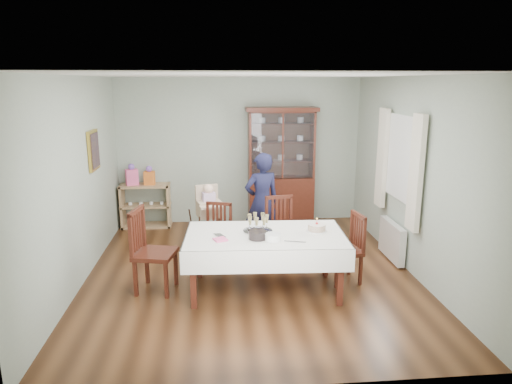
{
  "coord_description": "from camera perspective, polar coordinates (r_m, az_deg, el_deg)",
  "views": [
    {
      "loc": [
        -0.46,
        -5.97,
        2.62
      ],
      "look_at": [
        0.1,
        0.2,
        1.12
      ],
      "focal_mm": 32.0,
      "sensor_mm": 36.0,
      "label": 1
    }
  ],
  "objects": [
    {
      "name": "dining_table",
      "position": [
        5.87,
        1.13,
        -8.74
      ],
      "size": [
        2.05,
        1.25,
        0.76
      ],
      "rotation": [
        0.0,
        0.0,
        -0.05
      ],
      "color": "#4A1B12",
      "rests_on": "floor"
    },
    {
      "name": "chair_end_left",
      "position": [
        6.04,
        -12.6,
        -9.1
      ],
      "size": [
        0.58,
        0.58,
        1.08
      ],
      "rotation": [
        0.0,
        0.0,
        1.35
      ],
      "color": "#4A1B12",
      "rests_on": "floor"
    },
    {
      "name": "woman",
      "position": [
        7.16,
        0.73,
        -1.25
      ],
      "size": [
        0.66,
        0.53,
        1.56
      ],
      "primitive_type": "imported",
      "rotation": [
        0.0,
        0.0,
        3.44
      ],
      "color": "black",
      "rests_on": "floor"
    },
    {
      "name": "window",
      "position": [
        6.9,
        17.79,
        4.05
      ],
      "size": [
        0.04,
        1.02,
        1.22
      ],
      "primitive_type": "cube",
      "color": "white",
      "rests_on": "room_shell"
    },
    {
      "name": "china_cabinet",
      "position": [
        8.45,
        3.14,
        3.4
      ],
      "size": [
        1.3,
        0.48,
        2.18
      ],
      "color": "#4A1B12",
      "rests_on": "floor"
    },
    {
      "name": "curtain_right",
      "position": [
        7.46,
        15.48,
        4.11
      ],
      "size": [
        0.07,
        0.3,
        1.55
      ],
      "primitive_type": "cube",
      "color": "silver",
      "rests_on": "room_shell"
    },
    {
      "name": "room_shell",
      "position": [
        6.58,
        -1.13,
        5.62
      ],
      "size": [
        5.0,
        5.0,
        5.0
      ],
      "color": "#9EAA99",
      "rests_on": "floor"
    },
    {
      "name": "high_chair",
      "position": [
        7.24,
        -5.84,
        -4.12
      ],
      "size": [
        0.59,
        0.59,
        1.08
      ],
      "rotation": [
        0.0,
        0.0,
        0.26
      ],
      "color": "black",
      "rests_on": "floor"
    },
    {
      "name": "picture_frame",
      "position": [
        7.06,
        -19.65,
        4.93
      ],
      "size": [
        0.04,
        0.48,
        0.58
      ],
      "primitive_type": "cube",
      "color": "gold",
      "rests_on": "room_shell"
    },
    {
      "name": "curtain_left",
      "position": [
        6.33,
        19.36,
        2.2
      ],
      "size": [
        0.07,
        0.3,
        1.55
      ],
      "primitive_type": "cube",
      "color": "silver",
      "rests_on": "room_shell"
    },
    {
      "name": "gift_bag_pink",
      "position": [
        8.52,
        -15.25,
        2.0
      ],
      "size": [
        0.24,
        0.2,
        0.39
      ],
      "color": "#F45993",
      "rests_on": "sideboard"
    },
    {
      "name": "chair_far_right",
      "position": [
        6.79,
        3.23,
        -6.47
      ],
      "size": [
        0.49,
        0.49,
        0.98
      ],
      "rotation": [
        0.0,
        0.0,
        0.14
      ],
      "color": "#4A1B12",
      "rests_on": "floor"
    },
    {
      "name": "floor",
      "position": [
        6.53,
        -0.72,
        -10.02
      ],
      "size": [
        5.0,
        5.0,
        0.0
      ],
      "primitive_type": "plane",
      "color": "#593319",
      "rests_on": "ground"
    },
    {
      "name": "chair_end_right",
      "position": [
        6.29,
        11.0,
        -8.52
      ],
      "size": [
        0.48,
        0.48,
        0.93
      ],
      "rotation": [
        0.0,
        0.0,
        -1.41
      ],
      "color": "#4A1B12",
      "rests_on": "floor"
    },
    {
      "name": "radiator",
      "position": [
        7.18,
        16.62,
        -5.83
      ],
      "size": [
        0.1,
        0.8,
        0.55
      ],
      "primitive_type": "cube",
      "color": "white",
      "rests_on": "floor"
    },
    {
      "name": "plate_stack_white",
      "position": [
        5.51,
        2.14,
        -5.66
      ],
      "size": [
        0.2,
        0.2,
        0.08
      ],
      "primitive_type": "cylinder",
      "rotation": [
        0.0,
        0.0,
        -0.01
      ],
      "color": "white",
      "rests_on": "dining_table"
    },
    {
      "name": "napkin_stack",
      "position": [
        5.54,
        -4.48,
        -5.94
      ],
      "size": [
        0.19,
        0.19,
        0.02
      ],
      "primitive_type": "cube",
      "rotation": [
        0.0,
        0.0,
        0.39
      ],
      "color": "#F45993",
      "rests_on": "dining_table"
    },
    {
      "name": "chair_far_left",
      "position": [
        6.73,
        -4.97,
        -6.89
      ],
      "size": [
        0.51,
        0.51,
        0.9
      ],
      "rotation": [
        0.0,
        0.0,
        -0.3
      ],
      "color": "#4A1B12",
      "rests_on": "floor"
    },
    {
      "name": "champagne_tray",
      "position": [
        5.8,
        0.23,
        -4.38
      ],
      "size": [
        0.38,
        0.38,
        0.23
      ],
      "color": "silver",
      "rests_on": "dining_table"
    },
    {
      "name": "birthday_cake",
      "position": [
        5.88,
        7.6,
        -4.45
      ],
      "size": [
        0.26,
        0.26,
        0.18
      ],
      "color": "white",
      "rests_on": "dining_table"
    },
    {
      "name": "sideboard",
      "position": [
        8.64,
        -13.6,
        -1.66
      ],
      "size": [
        0.9,
        0.38,
        0.8
      ],
      "color": "tan",
      "rests_on": "floor"
    },
    {
      "name": "cake_knife",
      "position": [
        5.48,
        4.91,
        -6.21
      ],
      "size": [
        0.26,
        0.09,
        0.01
      ],
      "primitive_type": "cube",
      "rotation": [
        0.0,
        0.0,
        -0.26
      ],
      "color": "silver",
      "rests_on": "dining_table"
    },
    {
      "name": "cutlery",
      "position": [
        5.69,
        -4.96,
        -5.45
      ],
      "size": [
        0.18,
        0.21,
        0.01
      ],
      "primitive_type": null,
      "rotation": [
        0.0,
        0.0,
        0.44
      ],
      "color": "silver",
      "rests_on": "dining_table"
    },
    {
      "name": "plate_stack_dark",
      "position": [
        5.55,
        0.18,
        -5.38
      ],
      "size": [
        0.22,
        0.22,
        0.1
      ],
      "primitive_type": "cylinder",
      "rotation": [
        0.0,
        0.0,
        0.03
      ],
      "color": "black",
      "rests_on": "dining_table"
    },
    {
      "name": "gift_bag_orange",
      "position": [
        8.48,
        -13.18,
        1.93
      ],
      "size": [
        0.19,
        0.14,
        0.35
      ],
      "color": "orange",
      "rests_on": "sideboard"
    }
  ]
}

